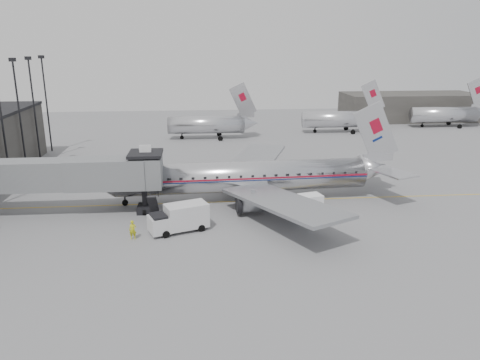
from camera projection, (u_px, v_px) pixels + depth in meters
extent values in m
plane|color=slate|center=(236.00, 221.00, 46.72)|extent=(160.00, 160.00, 0.00)
cube|color=#363431|center=(409.00, 107.00, 107.12)|extent=(30.00, 12.00, 6.00)
cube|color=gold|center=(258.00, 201.00, 52.71)|extent=(60.00, 0.15, 0.01)
cube|color=slate|center=(15.00, 176.00, 47.00)|extent=(12.00, 2.80, 3.00)
cube|color=slate|center=(106.00, 173.00, 47.79)|extent=(8.00, 3.00, 3.10)
cube|color=slate|center=(146.00, 171.00, 48.53)|extent=(3.20, 3.60, 3.20)
cube|color=black|center=(145.00, 154.00, 47.99)|extent=(3.40, 3.80, 0.30)
cube|color=white|center=(145.00, 149.00, 47.85)|extent=(1.20, 0.15, 0.80)
cylinder|color=black|center=(145.00, 199.00, 48.94)|extent=(0.56, 0.56, 2.80)
cube|color=black|center=(145.00, 209.00, 49.24)|extent=(1.60, 2.20, 0.70)
cylinder|color=black|center=(144.00, 212.00, 48.30)|extent=(0.30, 0.60, 0.60)
cylinder|color=black|center=(146.00, 206.00, 50.21)|extent=(0.30, 0.60, 0.60)
cube|color=black|center=(153.00, 205.00, 46.81)|extent=(0.90, 3.20, 2.90)
cylinder|color=black|center=(2.00, 124.00, 57.45)|extent=(0.24, 0.24, 15.00)
cylinder|color=black|center=(20.00, 117.00, 63.18)|extent=(0.24, 0.24, 15.00)
cube|color=black|center=(12.00, 60.00, 61.06)|extent=(0.90, 0.25, 0.50)
cylinder|color=black|center=(34.00, 111.00, 68.91)|extent=(0.24, 0.24, 15.00)
cube|color=black|center=(28.00, 58.00, 66.79)|extent=(0.90, 0.25, 0.50)
cylinder|color=black|center=(47.00, 105.00, 74.64)|extent=(0.24, 0.24, 15.00)
cube|color=black|center=(41.00, 57.00, 72.52)|extent=(0.90, 0.25, 0.50)
cylinder|color=silver|center=(206.00, 125.00, 85.91)|extent=(14.00, 3.20, 3.20)
cube|color=silver|center=(243.00, 100.00, 85.26)|extent=(5.17, 0.26, 6.52)
cylinder|color=black|center=(182.00, 136.00, 86.11)|extent=(0.24, 0.24, 1.00)
cylinder|color=silver|center=(338.00, 119.00, 92.02)|extent=(14.00, 3.20, 3.20)
cube|color=silver|center=(373.00, 96.00, 91.37)|extent=(5.17, 0.26, 6.52)
cylinder|color=black|center=(315.00, 130.00, 92.22)|extent=(0.24, 0.24, 1.00)
cylinder|color=silver|center=(444.00, 115.00, 97.95)|extent=(14.00, 3.20, 3.20)
cube|color=silver|center=(478.00, 93.00, 97.30)|extent=(5.17, 0.26, 6.52)
cylinder|color=black|center=(422.00, 125.00, 98.15)|extent=(0.24, 0.24, 1.00)
cylinder|color=silver|center=(242.00, 177.00, 52.14)|extent=(27.88, 4.61, 3.42)
cone|color=silver|center=(102.00, 182.00, 50.17)|extent=(2.92, 3.54, 3.42)
cone|color=silver|center=(375.00, 169.00, 54.04)|extent=(3.84, 3.41, 3.25)
cube|color=maroon|center=(242.00, 175.00, 52.07)|extent=(27.88, 4.66, 0.17)
cube|color=#0A1B57|center=(242.00, 177.00, 52.13)|extent=(27.88, 4.66, 0.09)
cube|color=silver|center=(376.00, 132.00, 52.79)|extent=(5.69, 0.52, 7.11)
cube|color=gray|center=(254.00, 160.00, 60.49)|extent=(10.17, 15.64, 1.10)
cube|color=gray|center=(283.00, 202.00, 44.66)|extent=(11.15, 15.52, 1.10)
cylinder|color=gray|center=(240.00, 177.00, 57.18)|extent=(3.23, 2.08, 1.94)
cylinder|color=gray|center=(253.00, 203.00, 48.03)|extent=(3.23, 2.08, 1.94)
cylinder|color=black|center=(125.00, 200.00, 51.08)|extent=(0.19, 0.19, 1.20)
cylinder|color=black|center=(255.00, 188.00, 55.27)|extent=(0.24, 0.24, 1.30)
cylinder|color=black|center=(255.00, 190.00, 55.33)|extent=(0.94, 0.36, 0.93)
cylinder|color=black|center=(262.00, 201.00, 50.69)|extent=(0.24, 0.24, 1.30)
cylinder|color=black|center=(262.00, 203.00, 50.76)|extent=(0.94, 0.36, 0.93)
cube|color=silver|center=(186.00, 215.00, 44.19)|extent=(4.40, 3.40, 2.27)
cube|color=silver|center=(159.00, 224.00, 43.17)|extent=(2.35, 2.53, 1.51)
cube|color=black|center=(159.00, 218.00, 42.99)|extent=(1.86, 2.18, 0.65)
cylinder|color=black|center=(166.00, 234.00, 42.66)|extent=(0.74, 0.50, 0.69)
cylinder|color=black|center=(160.00, 227.00, 44.34)|extent=(0.74, 0.50, 0.69)
cylinder|color=black|center=(201.00, 228.00, 44.12)|extent=(0.74, 0.50, 0.69)
cylinder|color=black|center=(194.00, 221.00, 45.80)|extent=(0.74, 0.50, 0.69)
cube|color=black|center=(300.00, 210.00, 47.32)|extent=(1.91, 1.51, 1.25)
cube|color=black|center=(300.00, 216.00, 47.51)|extent=(2.01, 1.61, 0.11)
cylinder|color=black|center=(293.00, 219.00, 47.02)|extent=(0.28, 0.13, 0.27)
cylinder|color=black|center=(308.00, 219.00, 47.00)|extent=(0.28, 0.13, 0.27)
cylinder|color=black|center=(292.00, 215.00, 48.04)|extent=(0.28, 0.13, 0.27)
cylinder|color=black|center=(306.00, 215.00, 48.03)|extent=(0.28, 0.13, 0.27)
cube|color=white|center=(310.00, 202.00, 49.02)|extent=(2.64, 2.21, 1.60)
cube|color=black|center=(310.00, 210.00, 49.27)|extent=(2.77, 2.35, 0.14)
cylinder|color=black|center=(305.00, 213.00, 48.37)|extent=(0.37, 0.22, 0.34)
cylinder|color=black|center=(321.00, 211.00, 48.95)|extent=(0.37, 0.22, 0.34)
cylinder|color=black|center=(299.00, 209.00, 49.62)|extent=(0.37, 0.22, 0.34)
cylinder|color=black|center=(315.00, 207.00, 50.19)|extent=(0.37, 0.22, 0.34)
imported|color=#B9BA15|center=(133.00, 230.00, 42.24)|extent=(0.65, 0.43, 1.79)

